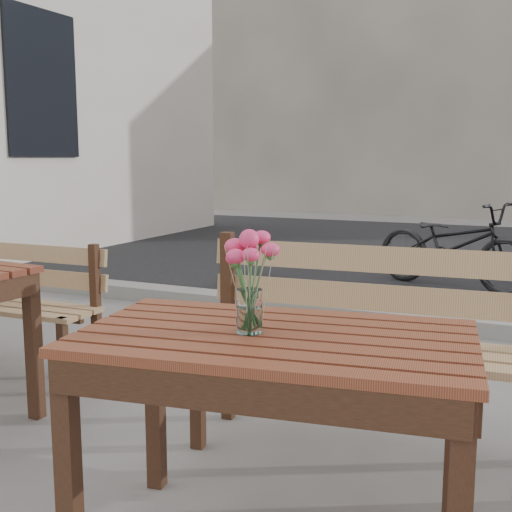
# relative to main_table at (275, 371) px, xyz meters

# --- Properties ---
(street) EXTENTS (30.00, 8.12, 0.12)m
(street) POSITION_rel_main_table_xyz_m (-0.09, 5.14, -0.60)
(street) COLOR black
(street) RESTS_ON ground
(main_table) EXTENTS (1.31, 0.88, 0.75)m
(main_table) POSITION_rel_main_table_xyz_m (0.00, 0.00, 0.00)
(main_table) COLOR maroon
(main_table) RESTS_ON ground
(main_bench) EXTENTS (1.57, 0.57, 0.96)m
(main_bench) POSITION_rel_main_table_xyz_m (0.06, 0.91, -0.05)
(main_bench) COLOR #9D7D51
(main_bench) RESTS_ON ground
(main_vase) EXTENTS (0.18, 0.18, 0.32)m
(main_vase) POSITION_rel_main_table_xyz_m (-0.07, -0.03, 0.32)
(main_vase) COLOR white
(main_vase) RESTS_ON main_table
(second_bench) EXTENTS (1.32, 0.42, 0.81)m
(second_bench) POSITION_rel_main_table_xyz_m (-2.22, 1.08, -0.13)
(second_bench) COLOR #9D7D51
(second_bench) RESTS_ON ground
(bicycle) EXTENTS (1.76, 1.15, 0.87)m
(bicycle) POSITION_rel_main_table_xyz_m (-0.09, 4.72, -0.19)
(bicycle) COLOR black
(bicycle) RESTS_ON ground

